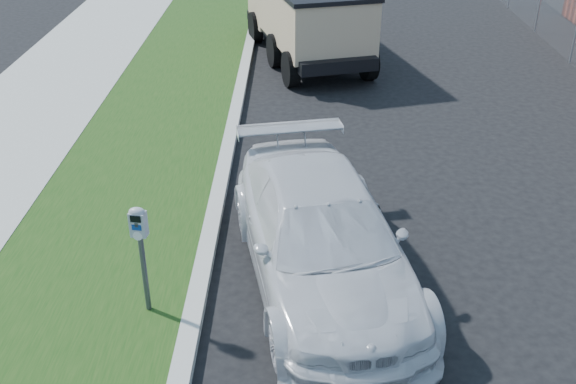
{
  "coord_description": "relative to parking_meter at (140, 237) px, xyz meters",
  "views": [
    {
      "loc": [
        -1.31,
        -7.39,
        5.64
      ],
      "look_at": [
        -1.4,
        1.0,
        1.0
      ],
      "focal_mm": 42.0,
      "sensor_mm": 36.0,
      "label": 1
    }
  ],
  "objects": [
    {
      "name": "ground",
      "position": [
        3.18,
        0.55,
        -1.22
      ],
      "size": [
        120.0,
        120.0,
        0.0
      ],
      "primitive_type": "plane",
      "color": "black",
      "rests_on": "ground"
    },
    {
      "name": "parking_meter",
      "position": [
        0.0,
        0.0,
        0.0
      ],
      "size": [
        0.22,
        0.17,
        1.5
      ],
      "rotation": [
        0.0,
        0.0,
        -0.15
      ],
      "color": "#3F4247",
      "rests_on": "ground"
    },
    {
      "name": "dump_truck",
      "position": [
        2.11,
        11.09,
        0.01
      ],
      "size": [
        3.5,
        5.93,
        2.19
      ],
      "rotation": [
        0.0,
        0.0,
        0.27
      ],
      "color": "black",
      "rests_on": "ground"
    },
    {
      "name": "white_wagon",
      "position": [
        2.26,
        0.86,
        -0.5
      ],
      "size": [
        2.96,
        5.26,
        1.44
      ],
      "primitive_type": "imported",
      "rotation": [
        0.0,
        0.0,
        0.2
      ],
      "color": "silver",
      "rests_on": "ground"
    },
    {
      "name": "streetside",
      "position": [
        -2.39,
        2.55,
        -1.16
      ],
      "size": [
        6.12,
        50.0,
        0.15
      ],
      "color": "#97978E",
      "rests_on": "ground"
    }
  ]
}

